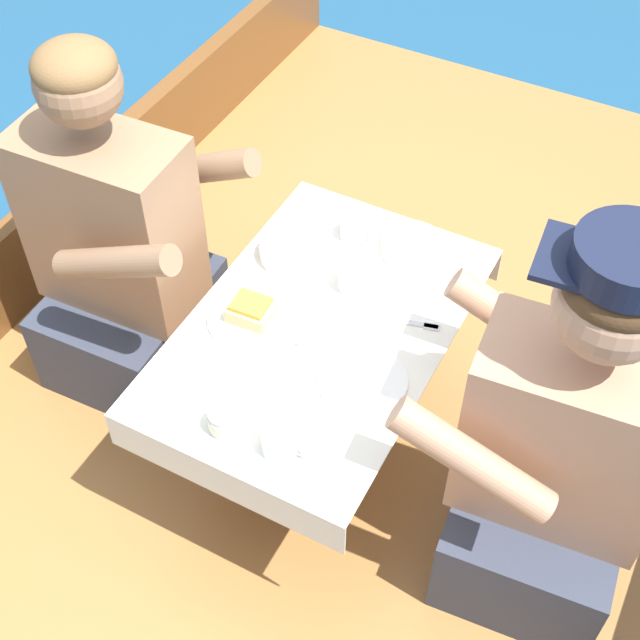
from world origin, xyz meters
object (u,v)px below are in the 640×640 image
at_px(tin_can, 224,420).
at_px(coffee_cup_starboard, 281,441).
at_px(person_port, 120,255).
at_px(sandwich, 251,310).
at_px(person_starboard, 556,456).
at_px(coffee_cup_center, 355,228).
at_px(coffee_cup_port, 356,277).

bearing_deg(tin_can, coffee_cup_starboard, 4.16).
bearing_deg(person_port, sandwich, -11.82).
height_order(sandwich, tin_can, sandwich).
xyz_separation_m(person_starboard, coffee_cup_center, (-0.64, 0.36, 0.07)).
relative_size(coffee_cup_port, coffee_cup_starboard, 1.03).
relative_size(person_starboard, coffee_cup_port, 9.44).
distance_m(person_port, person_starboard, 1.17).
relative_size(person_port, coffee_cup_port, 9.27).
bearing_deg(coffee_cup_port, sandwich, -128.71).
bearing_deg(coffee_cup_starboard, tin_can, -175.84).
bearing_deg(person_port, tin_can, -35.85).
distance_m(person_port, coffee_cup_starboard, 0.76).
distance_m(person_port, coffee_cup_port, 0.62).
distance_m(sandwich, coffee_cup_center, 0.37).
height_order(sandwich, coffee_cup_starboard, sandwich).
relative_size(sandwich, tin_can, 1.51).
height_order(coffee_cup_center, tin_can, tin_can).
xyz_separation_m(person_starboard, coffee_cup_port, (-0.56, 0.21, 0.07)).
bearing_deg(person_starboard, tin_can, 18.98).
relative_size(person_port, coffee_cup_starboard, 9.53).
xyz_separation_m(person_port, coffee_cup_starboard, (0.67, -0.35, 0.08)).
relative_size(person_starboard, tin_can, 14.98).
relative_size(person_starboard, coffee_cup_center, 10.42).
xyz_separation_m(person_starboard, tin_can, (-0.62, -0.28, 0.07)).
bearing_deg(person_starboard, coffee_cup_starboard, 23.42).
xyz_separation_m(person_port, coffee_cup_center, (0.52, 0.29, 0.08)).
relative_size(person_port, person_starboard, 0.98).
bearing_deg(coffee_cup_starboard, coffee_cup_port, 98.29).
bearing_deg(coffee_cup_port, tin_can, -96.69).
height_order(person_port, sandwich, person_port).
bearing_deg(coffee_cup_center, person_port, -150.99).
distance_m(coffee_cup_starboard, tin_can, 0.13).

